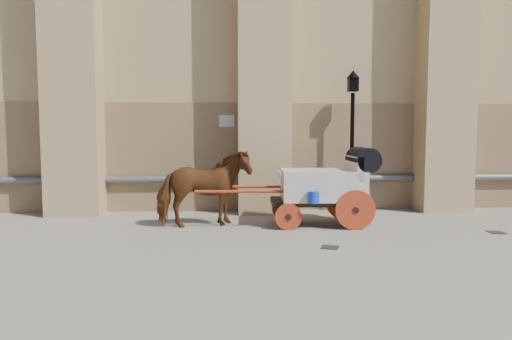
{
  "coord_description": "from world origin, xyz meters",
  "views": [
    {
      "loc": [
        -2.03,
        -8.68,
        2.17
      ],
      "look_at": [
        -1.33,
        1.85,
        1.31
      ],
      "focal_mm": 32.0,
      "sensor_mm": 36.0,
      "label": 1
    }
  ],
  "objects": [
    {
      "name": "ground",
      "position": [
        0.0,
        0.0,
        0.0
      ],
      "size": [
        90.0,
        90.0,
        0.0
      ],
      "primitive_type": "plane",
      "color": "#6C665A",
      "rests_on": "ground"
    },
    {
      "name": "horse",
      "position": [
        -2.54,
        1.81,
        0.89
      ],
      "size": [
        2.27,
        1.39,
        1.78
      ],
      "primitive_type": "imported",
      "rotation": [
        0.0,
        0.0,
        1.79
      ],
      "color": "brown",
      "rests_on": "ground"
    },
    {
      "name": "carriage",
      "position": [
        0.38,
        1.87,
        0.99
      ],
      "size": [
        4.24,
        1.52,
        1.83
      ],
      "rotation": [
        0.0,
        0.0,
        -0.05
      ],
      "color": "black",
      "rests_on": "ground"
    },
    {
      "name": "street_lamp",
      "position": [
        1.38,
        3.46,
        2.06
      ],
      "size": [
        0.36,
        0.36,
        3.84
      ],
      "color": "black",
      "rests_on": "ground"
    },
    {
      "name": "drain_grate_near",
      "position": [
        -0.07,
        -0.31,
        0.01
      ],
      "size": [
        0.42,
        0.42,
        0.01
      ],
      "primitive_type": "cube",
      "rotation": [
        0.0,
        0.0,
        -0.39
      ],
      "color": "black",
      "rests_on": "ground"
    },
    {
      "name": "drain_grate_far",
      "position": [
        3.85,
        0.73,
        0.01
      ],
      "size": [
        0.35,
        0.35,
        0.01
      ],
      "primitive_type": "cube",
      "rotation": [
        0.0,
        0.0,
        -0.09
      ],
      "color": "black",
      "rests_on": "ground"
    }
  ]
}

